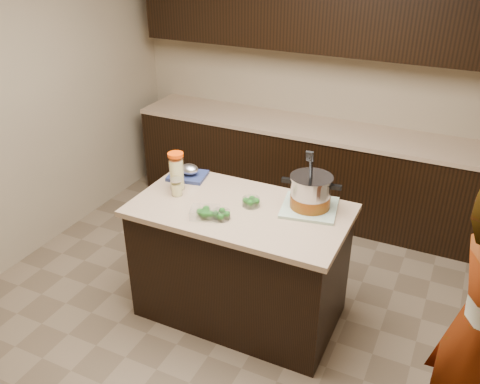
% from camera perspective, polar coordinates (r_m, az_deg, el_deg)
% --- Properties ---
extents(ground_plane, '(4.00, 4.00, 0.00)m').
position_cam_1_polar(ground_plane, '(3.94, 0.00, -13.22)').
color(ground_plane, brown).
rests_on(ground_plane, ground).
extents(room_shell, '(4.04, 4.04, 2.72)m').
position_cam_1_polar(room_shell, '(3.09, 0.00, 11.46)').
color(room_shell, tan).
rests_on(room_shell, ground).
extents(back_cabinets, '(3.60, 0.63, 2.33)m').
position_cam_1_polar(back_cabinets, '(4.88, 8.93, 7.85)').
color(back_cabinets, black).
rests_on(back_cabinets, ground).
extents(island, '(1.46, 0.81, 0.90)m').
position_cam_1_polar(island, '(3.65, 0.00, -7.88)').
color(island, black).
rests_on(island, ground).
extents(dish_towel, '(0.42, 0.42, 0.02)m').
position_cam_1_polar(dish_towel, '(3.43, 7.81, -1.73)').
color(dish_towel, '#61916C').
rests_on(dish_towel, island).
extents(stock_pot, '(0.40, 0.32, 0.40)m').
position_cam_1_polar(stock_pot, '(3.38, 7.92, -0.21)').
color(stock_pot, '#B7B7BC').
rests_on(stock_pot, dish_towel).
extents(lemonade_pitcher, '(0.13, 0.13, 0.27)m').
position_cam_1_polar(lemonade_pitcher, '(3.63, -7.13, 2.20)').
color(lemonade_pitcher, '#E2D78A').
rests_on(lemonade_pitcher, island).
extents(mason_jar, '(0.09, 0.09, 0.13)m').
position_cam_1_polar(mason_jar, '(3.57, -7.12, 0.52)').
color(mason_jar, '#E2D78A').
rests_on(mason_jar, island).
extents(broccoli_tub_left, '(0.13, 0.13, 0.06)m').
position_cam_1_polar(broccoli_tub_left, '(3.42, 1.26, -1.17)').
color(broccoli_tub_left, silver).
rests_on(broccoli_tub_left, island).
extents(broccoli_tub_right, '(0.12, 0.12, 0.05)m').
position_cam_1_polar(broccoli_tub_right, '(3.28, -2.09, -2.61)').
color(broccoli_tub_right, silver).
rests_on(broccoli_tub_right, island).
extents(broccoli_tub_rect, '(0.22, 0.19, 0.07)m').
position_cam_1_polar(broccoli_tub_rect, '(3.30, -3.96, -2.38)').
color(broccoli_tub_rect, silver).
rests_on(broccoli_tub_rect, island).
extents(blue_tray, '(0.31, 0.26, 0.10)m').
position_cam_1_polar(blue_tray, '(3.82, -5.82, 2.10)').
color(blue_tray, navy).
rests_on(blue_tray, island).
extents(person, '(0.51, 0.66, 1.59)m').
position_cam_1_polar(person, '(2.89, 25.18, -13.69)').
color(person, gray).
rests_on(person, ground).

